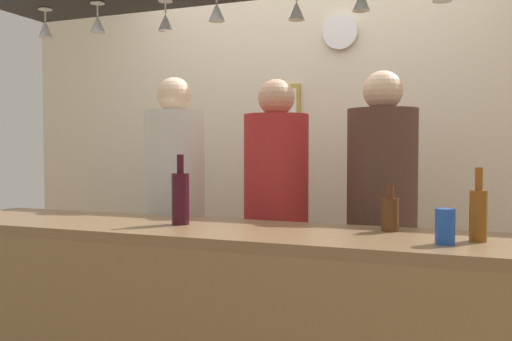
{
  "coord_description": "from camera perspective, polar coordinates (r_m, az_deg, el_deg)",
  "views": [
    {
      "loc": [
        0.95,
        -2.37,
        1.28
      ],
      "look_at": [
        0.0,
        0.1,
        1.17
      ],
      "focal_mm": 38.02,
      "sensor_mm": 36.0,
      "label": 1
    }
  ],
  "objects": [
    {
      "name": "back_wall",
      "position": [
        3.6,
        5.73,
        2.65
      ],
      "size": [
        4.4,
        0.06,
        2.6
      ],
      "primitive_type": "cube",
      "color": "beige",
      "rests_on": "ground_plane"
    },
    {
      "name": "bottle_beer_amber_tall",
      "position": [
        2.05,
        22.35,
        -4.16
      ],
      "size": [
        0.06,
        0.06,
        0.26
      ],
      "color": "brown",
      "rests_on": "bar_counter"
    },
    {
      "name": "hanging_wineglass_center",
      "position": [
        2.31,
        -4.13,
        16.42
      ],
      "size": [
        0.07,
        0.07,
        0.13
      ],
      "color": "silver",
      "rests_on": "overhead_glass_rack"
    },
    {
      "name": "person_left_white_patterned_shirt",
      "position": [
        3.11,
        -8.53,
        -2.61
      ],
      "size": [
        0.34,
        0.34,
        1.68
      ],
      "color": "#2D334C",
      "rests_on": "ground_plane"
    },
    {
      "name": "hanging_wineglass_right",
      "position": [
        2.18,
        11.03,
        17.24
      ],
      "size": [
        0.07,
        0.07,
        0.13
      ],
      "color": "silver",
      "rests_on": "overhead_glass_rack"
    },
    {
      "name": "hanging_wineglass_far_left",
      "position": [
        2.8,
        -21.27,
        13.77
      ],
      "size": [
        0.07,
        0.07,
        0.13
      ],
      "color": "silver",
      "rests_on": "overhead_glass_rack"
    },
    {
      "name": "bottle_wine_dark_red",
      "position": [
        2.35,
        -7.95,
        -2.77
      ],
      "size": [
        0.08,
        0.08,
        0.3
      ],
      "color": "#380F19",
      "rests_on": "bar_counter"
    },
    {
      "name": "wall_clock",
      "position": [
        3.58,
        8.85,
        14.2
      ],
      "size": [
        0.22,
        0.03,
        0.22
      ],
      "primitive_type": "cylinder",
      "rotation": [
        1.57,
        0.0,
        0.0
      ],
      "color": "white",
      "rests_on": "back_wall"
    },
    {
      "name": "hanging_wineglass_center_right",
      "position": [
        2.29,
        4.29,
        16.54
      ],
      "size": [
        0.07,
        0.07,
        0.13
      ],
      "color": "silver",
      "rests_on": "overhead_glass_rack"
    },
    {
      "name": "hanging_wineglass_left",
      "position": [
        2.61,
        -16.32,
        14.67
      ],
      "size": [
        0.07,
        0.07,
        0.13
      ],
      "color": "silver",
      "rests_on": "overhead_glass_rack"
    },
    {
      "name": "picture_frame_lower_pair",
      "position": [
        3.47,
        13.13,
        4.89
      ],
      "size": [
        0.3,
        0.02,
        0.18
      ],
      "color": "brown",
      "rests_on": "back_wall"
    },
    {
      "name": "person_right_brown_shirt",
      "position": [
        2.73,
        13.1,
        -3.62
      ],
      "size": [
        0.34,
        0.34,
        1.66
      ],
      "color": "#2D334C",
      "rests_on": "ground_plane"
    },
    {
      "name": "person_middle_red_shirt",
      "position": [
        2.86,
        2.13,
        -3.51
      ],
      "size": [
        0.34,
        0.34,
        1.64
      ],
      "color": "#2D334C",
      "rests_on": "ground_plane"
    },
    {
      "name": "drink_can",
      "position": [
        1.96,
        19.27,
        -5.58
      ],
      "size": [
        0.07,
        0.07,
        0.12
      ],
      "primitive_type": "cylinder",
      "color": "#1E4CB2",
      "rests_on": "bar_counter"
    },
    {
      "name": "hanging_wineglass_center_left",
      "position": [
        2.51,
        -9.5,
        15.23
      ],
      "size": [
        0.07,
        0.07,
        0.13
      ],
      "color": "silver",
      "rests_on": "overhead_glass_rack"
    },
    {
      "name": "bar_counter",
      "position": [
        2.19,
        -5.83,
        -14.37
      ],
      "size": [
        2.7,
        0.55,
        0.95
      ],
      "color": "brown",
      "rests_on": "ground_plane"
    },
    {
      "name": "picture_frame_crest",
      "position": [
        3.61,
        3.27,
        7.01
      ],
      "size": [
        0.18,
        0.02,
        0.26
      ],
      "color": "#B29338",
      "rests_on": "back_wall"
    },
    {
      "name": "bottle_beer_brown_stubby",
      "position": [
        2.2,
        13.91,
        -4.39
      ],
      "size": [
        0.07,
        0.07,
        0.18
      ],
      "color": "#512D14",
      "rests_on": "bar_counter"
    }
  ]
}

